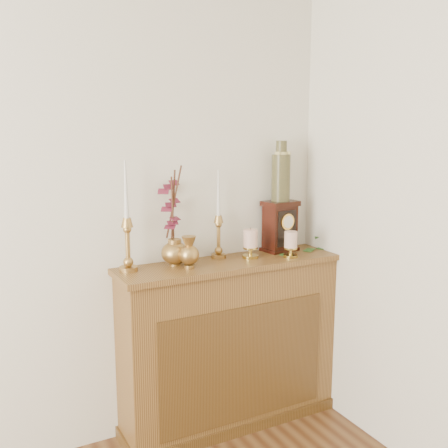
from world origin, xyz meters
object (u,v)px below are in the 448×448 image
ginger_jar (171,220)px  mantel_clock (280,227)px  candlestick_center (219,230)px  ceramic_vase (281,174)px  candlestick_left (127,236)px  bud_vase (189,253)px

ginger_jar → mantel_clock: size_ratio=1.79×
candlestick_center → ceramic_vase: size_ratio=1.41×
ceramic_vase → mantel_clock: bearing=-82.0°
candlestick_left → ceramic_vase: bearing=1.0°
candlestick_left → candlestick_center: 0.52m
mantel_clock → candlestick_left: bearing=172.8°
candlestick_left → ginger_jar: size_ratio=1.06×
candlestick_left → mantel_clock: 0.90m
bud_vase → ginger_jar: ginger_jar is taller
candlestick_center → candlestick_left: bearing=-176.5°
candlestick_left → ceramic_vase: 0.94m
mantel_clock → ceramic_vase: 0.30m
candlestick_left → ginger_jar: bearing=7.2°
candlestick_left → candlestick_center: size_ratio=1.14×
bud_vase → ceramic_vase: size_ratio=0.49×
candlestick_left → ginger_jar: (0.24, 0.03, 0.05)m
ceramic_vase → candlestick_center: bearing=177.6°
candlestick_left → candlestick_center: candlestick_left is taller
candlestick_left → candlestick_center: bearing=3.5°
candlestick_left → bud_vase: size_ratio=3.32×
candlestick_center → ceramic_vase: ceramic_vase is taller
candlestick_center → ginger_jar: bearing=-179.7°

